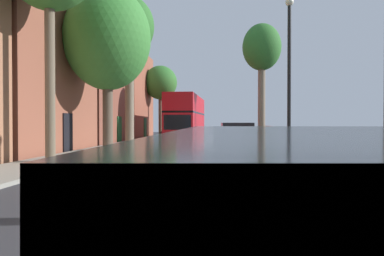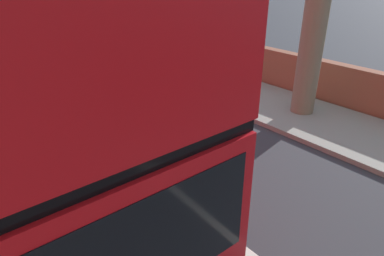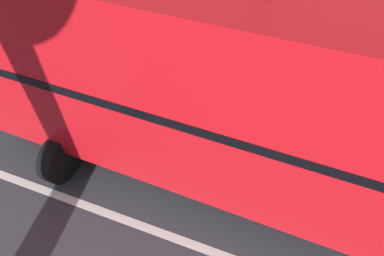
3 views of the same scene
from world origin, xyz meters
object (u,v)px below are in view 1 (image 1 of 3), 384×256
object	(u,v)px
double_decker_bus	(186,115)
parked_car_red_right_0	(236,135)
street_tree_left_4	(129,30)
lamppost_right	(289,66)
street_tree_left_2	(160,83)
street_tree_right_3	(262,50)
litter_bin_right	(323,148)
street_tree_left_6	(107,39)
parked_car_green_right_1	(253,151)

from	to	relation	value
double_decker_bus	parked_car_red_right_0	distance (m)	14.44
street_tree_left_4	lamppost_right	bearing A→B (deg)	-50.08
street_tree_left_2	street_tree_right_3	bearing A→B (deg)	-39.97
parked_car_red_right_0	street_tree_right_3	size ratio (longest dim) A/B	0.46
street_tree_left_2	lamppost_right	xyz separation A→B (m)	(9.48, -25.49, -2.19)
parked_car_red_right_0	litter_bin_right	xyz separation A→B (m)	(2.80, -7.14, -0.20)
double_decker_bus	street_tree_left_6	distance (m)	15.58
street_tree_left_4	street_tree_left_6	xyz separation A→B (m)	(0.38, -6.05, -2.06)
street_tree_right_3	street_tree_left_6	size ratio (longest dim) A/B	1.12
double_decker_bus	street_tree_right_3	world-z (taller)	street_tree_right_3
street_tree_right_3	street_tree_left_2	bearing A→B (deg)	140.03
street_tree_left_4	street_tree_left_6	bearing A→B (deg)	-86.37
street_tree_right_3	litter_bin_right	distance (m)	19.34
street_tree_right_3	double_decker_bus	bearing A→B (deg)	156.92
lamppost_right	street_tree_left_6	bearing A→B (deg)	150.74
street_tree_right_3	street_tree_left_6	bearing A→B (deg)	-128.59
double_decker_bus	parked_car_red_right_0	bearing A→B (deg)	-72.99
street_tree_left_4	street_tree_left_6	size ratio (longest dim) A/B	1.18
street_tree_left_2	street_tree_left_4	xyz separation A→B (m)	(0.29, -14.50, 2.20)
parked_car_green_right_1	double_decker_bus	bearing A→B (deg)	99.63
lamppost_right	parked_car_red_right_0	bearing A→B (deg)	106.54
parked_car_green_right_1	street_tree_right_3	bearing A→B (deg)	83.37
parked_car_red_right_0	street_tree_left_4	distance (m)	11.50
parked_car_green_right_1	street_tree_left_4	world-z (taller)	street_tree_left_4
street_tree_left_2	street_tree_right_3	world-z (taller)	street_tree_right_3
parked_car_red_right_0	double_decker_bus	bearing A→B (deg)	107.01
street_tree_right_3	street_tree_left_4	xyz separation A→B (m)	(-9.94, -5.93, 0.42)
parked_car_green_right_1	parked_car_red_right_0	bearing A→B (deg)	89.99
street_tree_left_6	street_tree_left_2	bearing A→B (deg)	91.86
parked_car_red_right_0	street_tree_right_3	distance (m)	13.10
street_tree_left_2	street_tree_left_4	distance (m)	14.67
double_decker_bus	lamppost_right	bearing A→B (deg)	-73.13
street_tree_left_2	lamppost_right	size ratio (longest dim) A/B	1.24
street_tree_left_4	parked_car_green_right_1	bearing A→B (deg)	-65.14
double_decker_bus	street_tree_left_2	world-z (taller)	street_tree_left_2
double_decker_bus	parked_car_red_right_0	xyz separation A→B (m)	(4.20, -13.74, -1.44)
double_decker_bus	street_tree_left_2	bearing A→B (deg)	121.43
double_decker_bus	street_tree_left_4	bearing A→B (deg)	-109.96
double_decker_bus	lamppost_right	xyz separation A→B (m)	(6.00, -19.79, 1.45)
double_decker_bus	street_tree_left_6	world-z (taller)	street_tree_left_6
street_tree_right_3	litter_bin_right	bearing A→B (deg)	-89.19
street_tree_right_3	street_tree_left_6	distance (m)	15.41
parked_car_green_right_1	street_tree_right_3	xyz separation A→B (m)	(2.55, 21.89, 6.91)
parked_car_green_right_1	street_tree_right_3	distance (m)	23.10
double_decker_bus	street_tree_left_4	distance (m)	11.04
double_decker_bus	street_tree_left_2	distance (m)	7.61
double_decker_bus	street_tree_left_4	size ratio (longest dim) A/B	1.10
double_decker_bus	litter_bin_right	bearing A→B (deg)	-71.46
street_tree_left_6	double_decker_bus	bearing A→B (deg)	79.28
parked_car_green_right_1	street_tree_left_6	size ratio (longest dim) A/B	0.50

